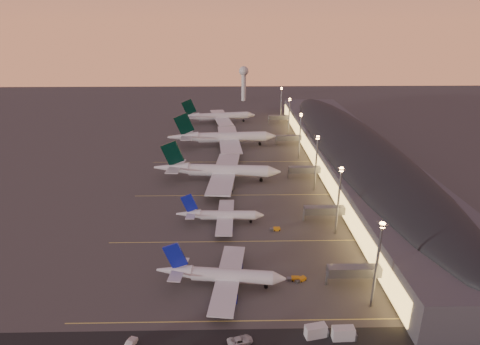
# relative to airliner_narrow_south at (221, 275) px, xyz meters

# --- Properties ---
(ground) EXTENTS (700.00, 700.00, 0.00)m
(ground) POSITION_rel_airliner_narrow_south_xyz_m (5.11, 29.89, -3.52)
(ground) COLOR #3B3937
(airliner_narrow_south) EXTENTS (38.20, 34.35, 13.64)m
(airliner_narrow_south) POSITION_rel_airliner_narrow_south_xyz_m (0.00, 0.00, 0.00)
(airliner_narrow_south) COLOR silver
(airliner_narrow_south) RESTS_ON ground
(airliner_narrow_north) EXTENTS (33.72, 30.05, 12.07)m
(airliner_narrow_north) POSITION_rel_airliner_narrow_south_xyz_m (-1.17, 39.24, -0.40)
(airliner_narrow_north) COLOR silver
(airliner_narrow_north) RESTS_ON ground
(airliner_wide_near) EXTENTS (61.66, 56.40, 19.72)m
(airliner_wide_near) POSITION_rel_airliner_narrow_south_xyz_m (-3.75, 82.89, 1.55)
(airliner_wide_near) COLOR silver
(airliner_wide_near) RESTS_ON ground
(airliner_wide_mid) EXTENTS (66.74, 60.87, 21.35)m
(airliner_wide_mid) POSITION_rel_airliner_narrow_south_xyz_m (-2.20, 139.65, 1.97)
(airliner_wide_mid) COLOR silver
(airliner_wide_mid) RESTS_ON ground
(airliner_wide_far) EXTENTS (59.30, 54.67, 19.02)m
(airliner_wide_far) POSITION_rel_airliner_narrow_south_xyz_m (-7.87, 199.55, 1.37)
(airliner_wide_far) COLOR silver
(airliner_wide_far) RESTS_ON ground
(terminal_building) EXTENTS (56.35, 255.00, 17.46)m
(terminal_building) POSITION_rel_airliner_narrow_south_xyz_m (66.95, 102.36, 5.26)
(terminal_building) COLOR #48474D
(terminal_building) RESTS_ON ground
(light_masts) EXTENTS (2.20, 217.20, 25.90)m
(light_masts) POSITION_rel_airliner_narrow_south_xyz_m (41.11, 94.89, 14.03)
(light_masts) COLOR slate
(light_masts) RESTS_ON ground
(radar_tower) EXTENTS (9.00, 9.00, 32.50)m
(radar_tower) POSITION_rel_airliner_narrow_south_xyz_m (15.11, 289.89, 18.35)
(radar_tower) COLOR silver
(radar_tower) RESTS_ON ground
(lane_markings) EXTENTS (90.00, 180.36, 0.00)m
(lane_markings) POSITION_rel_airliner_narrow_south_xyz_m (5.11, 69.89, -3.52)
(lane_markings) COLOR #D8C659
(lane_markings) RESTS_ON ground
(baggage_tug_a) EXTENTS (3.81, 1.78, 1.12)m
(baggage_tug_a) POSITION_rel_airliner_narrow_south_xyz_m (21.79, 2.04, -3.01)
(baggage_tug_a) COLOR orange
(baggage_tug_a) RESTS_ON ground
(baggage_tug_b) EXTENTS (3.71, 3.01, 1.05)m
(baggage_tug_b) POSITION_rel_airliner_narrow_south_xyz_m (23.83, 1.67, -3.05)
(baggage_tug_b) COLOR orange
(baggage_tug_b) RESTS_ON ground
(baggage_tug_c) EXTENTS (3.82, 1.81, 1.12)m
(baggage_tug_c) POSITION_rel_airliner_narrow_south_xyz_m (19.43, 32.68, -3.01)
(baggage_tug_c) COLOR orange
(baggage_tug_c) RESTS_ON ground
(catering_truck_a) EXTENTS (6.11, 3.35, 3.25)m
(catering_truck_a) POSITION_rel_airliner_narrow_south_xyz_m (24.07, -20.77, -2.00)
(catering_truck_a) COLOR silver
(catering_truck_a) RESTS_ON ground
(catering_truck_b) EXTENTS (5.96, 2.47, 3.32)m
(catering_truck_b) POSITION_rel_airliner_narrow_south_xyz_m (30.62, -21.76, -1.97)
(catering_truck_b) COLOR silver
(catering_truck_b) RESTS_ON ground
(service_van_a) EXTENTS (3.21, 5.50, 1.71)m
(service_van_a) POSITION_rel_airliner_narrow_south_xyz_m (-21.19, -23.74, -2.67)
(service_van_a) COLOR silver
(service_van_a) RESTS_ON ground
(service_van_e) EXTENTS (6.79, 4.45, 1.74)m
(service_van_e) POSITION_rel_airliner_narrow_south_xyz_m (5.13, -22.81, -2.66)
(service_van_e) COLOR silver
(service_van_e) RESTS_ON ground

